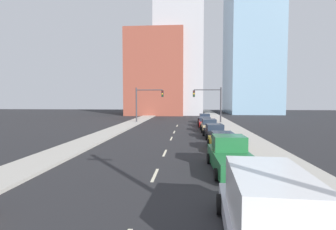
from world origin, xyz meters
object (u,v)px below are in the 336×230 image
object	(u,v)px
traffic_signal_right	(212,100)
pickup_truck_green	(231,157)
traffic_signal_left	(145,100)
sedan_navy	(205,119)
sedan_yellow	(223,142)
sedan_black	(215,132)
sedan_red	(205,122)
box_truck_silver	(268,212)
sedan_tan	(209,126)

from	to	relation	value
traffic_signal_right	pickup_truck_green	world-z (taller)	traffic_signal_right
traffic_signal_left	traffic_signal_right	world-z (taller)	same
pickup_truck_green	sedan_navy	xyz separation A→B (m)	(0.26, 29.36, -0.07)
traffic_signal_left	sedan_yellow	size ratio (longest dim) A/B	1.30
sedan_black	traffic_signal_left	bearing A→B (deg)	118.05
pickup_truck_green	sedan_navy	world-z (taller)	pickup_truck_green
sedan_red	box_truck_silver	bearing A→B (deg)	-89.73
pickup_truck_green	sedan_red	distance (m)	23.37
sedan_tan	traffic_signal_right	bearing A→B (deg)	82.04
sedan_yellow	sedan_tan	bearing A→B (deg)	89.18
pickup_truck_green	sedan_yellow	distance (m)	5.99
box_truck_silver	sedan_black	bearing A→B (deg)	91.69
pickup_truck_green	sedan_yellow	bearing A→B (deg)	85.36
box_truck_silver	sedan_navy	bearing A→B (deg)	92.41
box_truck_silver	sedan_navy	xyz separation A→B (m)	(0.51, 37.07, -0.31)
sedan_black	box_truck_silver	bearing A→B (deg)	-94.88
sedan_red	traffic_signal_left	bearing A→B (deg)	151.96
sedan_yellow	sedan_navy	world-z (taller)	sedan_navy
sedan_black	sedan_tan	bearing A→B (deg)	88.18
traffic_signal_right	sedan_navy	distance (m)	3.44
sedan_red	sedan_navy	xyz separation A→B (m)	(0.29, 5.99, 0.07)
sedan_red	sedan_navy	size ratio (longest dim) A/B	1.00
box_truck_silver	sedan_black	world-z (taller)	box_truck_silver
pickup_truck_green	sedan_navy	distance (m)	29.36
pickup_truck_green	sedan_navy	size ratio (longest dim) A/B	1.22
traffic_signal_left	box_truck_silver	xyz separation A→B (m)	(9.51, -36.41, -2.85)
sedan_black	sedan_red	world-z (taller)	sedan_black
traffic_signal_left	sedan_black	distance (m)	19.51
sedan_navy	sedan_black	bearing A→B (deg)	-90.55
traffic_signal_left	pickup_truck_green	bearing A→B (deg)	-71.21
sedan_yellow	sedan_black	bearing A→B (deg)	88.51
sedan_yellow	sedan_navy	size ratio (longest dim) A/B	0.97
sedan_yellow	sedan_red	xyz separation A→B (m)	(-0.32, 17.39, -0.01)
traffic_signal_right	traffic_signal_left	bearing A→B (deg)	180.00
sedan_tan	sedan_navy	distance (m)	11.70
traffic_signal_right	sedan_yellow	bearing A→B (deg)	-92.94
pickup_truck_green	sedan_black	distance (m)	12.28
box_truck_silver	sedan_navy	world-z (taller)	box_truck_silver
sedan_tan	traffic_signal_left	bearing A→B (deg)	130.76
traffic_signal_right	sedan_tan	xyz separation A→B (m)	(-1.33, -11.03, -3.16)
traffic_signal_right	sedan_red	bearing A→B (deg)	-105.58
sedan_tan	sedan_navy	world-z (taller)	sedan_tan
sedan_black	sedan_navy	world-z (taller)	sedan_navy
pickup_truck_green	sedan_black	bearing A→B (deg)	86.81
sedan_yellow	sedan_red	distance (m)	17.39
box_truck_silver	pickup_truck_green	distance (m)	7.72
sedan_black	sedan_navy	xyz separation A→B (m)	(-0.01, 17.08, 0.05)
pickup_truck_green	sedan_tan	world-z (taller)	pickup_truck_green
box_truck_silver	sedan_red	world-z (taller)	box_truck_silver
pickup_truck_green	sedan_red	world-z (taller)	pickup_truck_green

